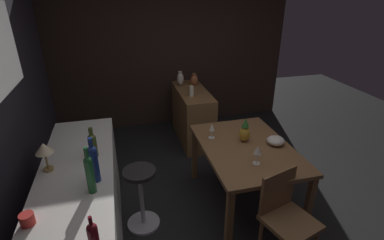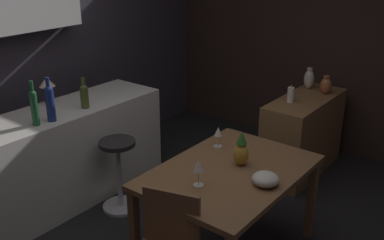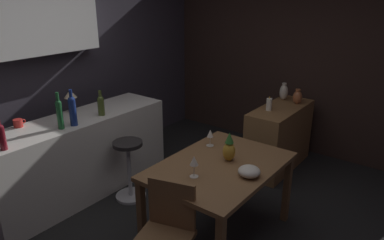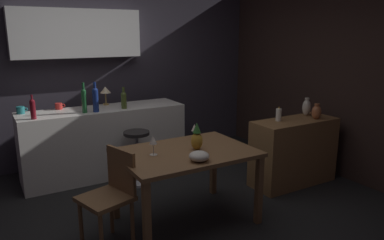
# 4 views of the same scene
# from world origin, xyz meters

# --- Properties ---
(ground_plane) EXTENTS (9.00, 9.00, 0.00)m
(ground_plane) POSITION_xyz_m (0.00, 0.00, 0.00)
(ground_plane) COLOR black
(wall_kitchen_back) EXTENTS (5.20, 0.33, 2.60)m
(wall_kitchen_back) POSITION_xyz_m (-0.06, 2.08, 1.41)
(wall_kitchen_back) COLOR #38333D
(wall_kitchen_back) RESTS_ON ground_plane
(wall_side_right) EXTENTS (0.10, 4.40, 2.60)m
(wall_side_right) POSITION_xyz_m (2.55, 0.30, 1.30)
(wall_side_right) COLOR #33231E
(wall_side_right) RESTS_ON ground_plane
(dining_table) EXTENTS (1.29, 0.91, 0.74)m
(dining_table) POSITION_xyz_m (0.15, -0.23, 0.65)
(dining_table) COLOR brown
(dining_table) RESTS_ON ground_plane
(kitchen_counter) EXTENTS (2.10, 0.60, 0.90)m
(kitchen_counter) POSITION_xyz_m (-0.16, 1.42, 0.45)
(kitchen_counter) COLOR silver
(kitchen_counter) RESTS_ON ground_plane
(sideboard_cabinet) EXTENTS (1.10, 0.44, 0.82)m
(sideboard_cabinet) POSITION_xyz_m (1.78, -0.07, 0.41)
(sideboard_cabinet) COLOR olive
(sideboard_cabinet) RESTS_ON ground_plane
(chair_near_window) EXTENTS (0.50, 0.50, 0.87)m
(chair_near_window) POSITION_xyz_m (-0.62, -0.27, 0.49)
(chair_near_window) COLOR brown
(chair_near_window) RESTS_ON ground_plane
(bar_stool) EXTENTS (0.34, 0.34, 0.67)m
(bar_stool) POSITION_xyz_m (0.09, 0.90, 0.36)
(bar_stool) COLOR #262323
(bar_stool) RESTS_ON ground_plane
(wine_glass_left) EXTENTS (0.07, 0.07, 0.19)m
(wine_glass_left) POSITION_xyz_m (-0.17, -0.19, 0.88)
(wine_glass_left) COLOR silver
(wine_glass_left) RESTS_ON dining_table
(wine_glass_right) EXTENTS (0.07, 0.07, 0.17)m
(wine_glass_right) POSITION_xyz_m (0.43, 0.07, 0.86)
(wine_glass_right) COLOR silver
(wine_glass_right) RESTS_ON dining_table
(pineapple_centerpiece) EXTENTS (0.11, 0.11, 0.27)m
(pineapple_centerpiece) POSITION_xyz_m (0.27, -0.25, 0.86)
(pineapple_centerpiece) COLOR gold
(pineapple_centerpiece) RESTS_ON dining_table
(fruit_bowl) EXTENTS (0.19, 0.19, 0.09)m
(fruit_bowl) POSITION_xyz_m (0.11, -0.54, 0.78)
(fruit_bowl) COLOR beige
(fruit_bowl) RESTS_ON dining_table
(wine_bottle_olive) EXTENTS (0.07, 0.07, 0.28)m
(wine_bottle_olive) POSITION_xyz_m (0.08, 1.28, 1.02)
(wine_bottle_olive) COLOR #475623
(wine_bottle_olive) RESTS_ON kitchen_counter
(wine_bottle_green) EXTENTS (0.06, 0.06, 0.37)m
(wine_bottle_green) POSITION_xyz_m (-0.43, 1.27, 1.07)
(wine_bottle_green) COLOR #1E592D
(wine_bottle_green) RESTS_ON kitchen_counter
(wine_bottle_cobalt) EXTENTS (0.07, 0.07, 0.37)m
(wine_bottle_cobalt) POSITION_xyz_m (-0.30, 1.25, 1.07)
(wine_bottle_cobalt) COLOR navy
(wine_bottle_cobalt) RESTS_ON kitchen_counter
(wine_bottle_ruby) EXTENTS (0.06, 0.06, 0.28)m
(wine_bottle_ruby) POSITION_xyz_m (-1.02, 1.22, 1.03)
(wine_bottle_ruby) COLOR maroon
(wine_bottle_ruby) RESTS_ON kitchen_counter
(cup_teal) EXTENTS (0.13, 0.09, 0.09)m
(cup_teal) POSITION_xyz_m (-1.12, 1.61, 0.94)
(cup_teal) COLOR teal
(cup_teal) RESTS_ON kitchen_counter
(cup_red) EXTENTS (0.13, 0.09, 0.08)m
(cup_red) POSITION_xyz_m (-0.66, 1.65, 0.94)
(cup_red) COLOR red
(cup_red) RESTS_ON kitchen_counter
(counter_lamp) EXTENTS (0.14, 0.14, 0.25)m
(counter_lamp) POSITION_xyz_m (-0.05, 1.63, 1.09)
(counter_lamp) COLOR #A58447
(counter_lamp) RESTS_ON kitchen_counter
(pillar_candle_tall) EXTENTS (0.07, 0.07, 0.17)m
(pillar_candle_tall) POSITION_xyz_m (1.57, 0.00, 0.90)
(pillar_candle_tall) COLOR white
(pillar_candle_tall) RESTS_ON sideboard_cabinet
(vase_copper) EXTENTS (0.12, 0.12, 0.19)m
(vase_copper) POSITION_xyz_m (2.04, -0.17, 0.91)
(vase_copper) COLOR #B26038
(vase_copper) RESTS_ON sideboard_cabinet
(vase_ceramic_ivory) EXTENTS (0.11, 0.11, 0.23)m
(vase_ceramic_ivory) POSITION_xyz_m (2.09, 0.05, 0.93)
(vase_ceramic_ivory) COLOR beige
(vase_ceramic_ivory) RESTS_ON sideboard_cabinet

